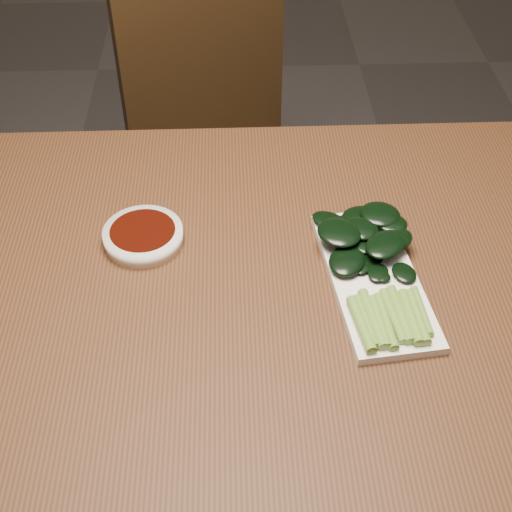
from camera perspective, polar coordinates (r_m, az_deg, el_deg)
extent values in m
cube|color=#412412|center=(1.07, -1.79, -2.53)|extent=(1.40, 0.80, 0.04)
cube|color=black|center=(1.71, -1.43, 4.73)|extent=(0.53, 0.53, 0.04)
cylinder|color=black|center=(1.71, -4.06, -5.99)|extent=(0.04, 0.04, 0.41)
cylinder|color=black|center=(1.81, 5.84, -2.38)|extent=(0.04, 0.04, 0.41)
cylinder|color=black|center=(1.94, -8.01, 0.94)|extent=(0.04, 0.04, 0.41)
cylinder|color=black|center=(2.03, 1.00, 3.81)|extent=(0.04, 0.04, 0.41)
cube|color=black|center=(1.71, -4.20, 14.39)|extent=(0.38, 0.19, 0.44)
cylinder|color=white|center=(1.12, -9.00, 1.57)|extent=(0.12, 0.12, 0.02)
cylinder|color=#310A04|center=(1.11, -9.07, 1.99)|extent=(0.10, 0.10, 0.00)
cube|color=white|center=(1.06, 9.39, -1.85)|extent=(0.16, 0.31, 0.01)
cylinder|color=olive|center=(0.98, 8.42, -5.42)|extent=(0.03, 0.10, 0.02)
cylinder|color=olive|center=(0.99, 8.73, -5.18)|extent=(0.03, 0.09, 0.01)
cylinder|color=olive|center=(0.99, 9.32, -4.96)|extent=(0.03, 0.10, 0.01)
cylinder|color=olive|center=(0.99, 9.83, -5.22)|extent=(0.02, 0.09, 0.01)
cylinder|color=olive|center=(0.99, 10.34, -5.14)|extent=(0.02, 0.10, 0.01)
cylinder|color=olive|center=(1.00, 10.89, -4.71)|extent=(0.02, 0.10, 0.01)
cylinder|color=olive|center=(1.00, 11.45, -4.59)|extent=(0.02, 0.10, 0.01)
cylinder|color=olive|center=(1.00, 11.57, -4.47)|extent=(0.03, 0.10, 0.01)
cylinder|color=olive|center=(1.00, 12.26, -4.79)|extent=(0.02, 0.09, 0.02)
cylinder|color=olive|center=(1.00, 12.80, -4.75)|extent=(0.02, 0.09, 0.01)
cylinder|color=olive|center=(1.01, 13.10, -4.31)|extent=(0.02, 0.09, 0.01)
ellipsoid|color=black|center=(1.08, 10.33, 0.93)|extent=(0.09, 0.09, 0.01)
ellipsoid|color=black|center=(1.08, 6.66, 1.88)|extent=(0.09, 0.09, 0.02)
ellipsoid|color=black|center=(1.13, 10.55, 2.69)|extent=(0.05, 0.05, 0.01)
ellipsoid|color=black|center=(1.09, 11.26, 1.27)|extent=(0.07, 0.07, 0.01)
ellipsoid|color=black|center=(1.09, 8.23, 0.92)|extent=(0.07, 0.06, 0.01)
ellipsoid|color=black|center=(1.08, 8.79, 0.05)|extent=(0.08, 0.08, 0.01)
ellipsoid|color=black|center=(1.12, 10.80, 2.60)|extent=(0.07, 0.07, 0.01)
ellipsoid|color=black|center=(1.09, 6.97, 1.51)|extent=(0.07, 0.07, 0.01)
ellipsoid|color=black|center=(1.12, 7.11, 2.51)|extent=(0.04, 0.06, 0.01)
ellipsoid|color=black|center=(1.14, 8.36, 3.08)|extent=(0.08, 0.08, 0.01)
ellipsoid|color=black|center=(1.10, 8.37, 2.21)|extent=(0.08, 0.08, 0.01)
ellipsoid|color=black|center=(1.12, 6.52, 2.50)|extent=(0.04, 0.05, 0.01)
ellipsoid|color=black|center=(1.12, 8.61, 2.68)|extent=(0.07, 0.04, 0.01)
ellipsoid|color=black|center=(1.13, 9.92, 3.32)|extent=(0.09, 0.09, 0.01)
ellipsoid|color=black|center=(1.13, 5.93, 2.84)|extent=(0.07, 0.07, 0.01)
ellipsoid|color=black|center=(1.06, 7.29, -0.35)|extent=(0.08, 0.09, 0.01)
ellipsoid|color=black|center=(1.05, 9.89, -1.56)|extent=(0.04, 0.04, 0.01)
ellipsoid|color=black|center=(1.06, 11.76, -1.30)|extent=(0.04, 0.05, 0.01)
ellipsoid|color=black|center=(1.06, 8.46, -0.78)|extent=(0.04, 0.04, 0.01)
ellipsoid|color=black|center=(1.05, 9.75, -1.33)|extent=(0.04, 0.05, 0.01)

